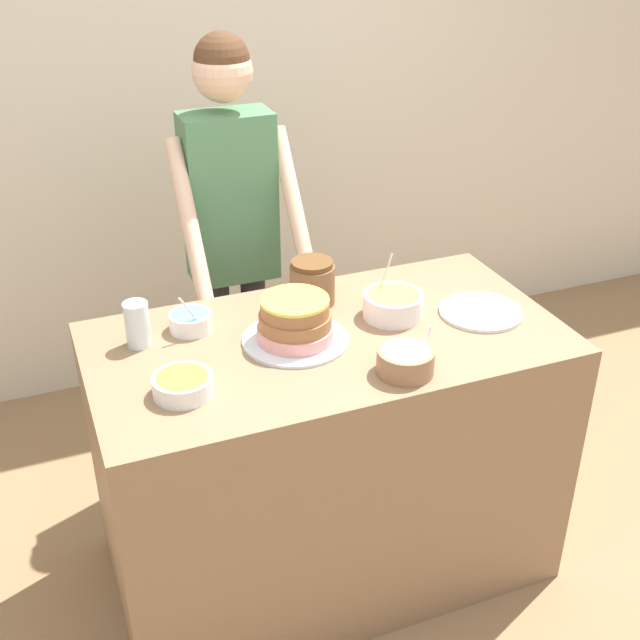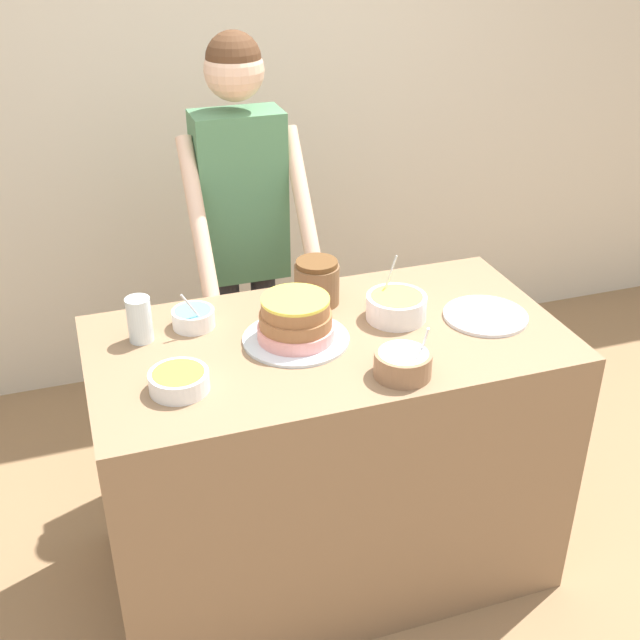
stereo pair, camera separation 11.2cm
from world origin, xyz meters
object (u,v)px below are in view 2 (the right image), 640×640
at_px(cake, 296,322).
at_px(frosting_bowl_orange, 179,380).
at_px(ceramic_plate, 485,316).
at_px(person_baker, 242,211).
at_px(frosting_bowl_white, 403,363).
at_px(stoneware_jar, 317,282).
at_px(frosting_bowl_yellow, 396,306).
at_px(drinking_glass, 140,320).
at_px(frosting_bowl_blue, 193,317).

xyz_separation_m(cake, frosting_bowl_orange, (-0.39, -0.16, -0.03)).
bearing_deg(ceramic_plate, person_baker, 128.56).
height_order(frosting_bowl_white, ceramic_plate, frosting_bowl_white).
distance_m(person_baker, frosting_bowl_white, 1.03).
bearing_deg(cake, ceramic_plate, -5.21).
xyz_separation_m(ceramic_plate, stoneware_jar, (-0.48, 0.27, 0.07)).
bearing_deg(frosting_bowl_yellow, drinking_glass, 171.34).
relative_size(frosting_bowl_blue, ceramic_plate, 0.53).
relative_size(cake, frosting_bowl_white, 1.98).
distance_m(frosting_bowl_yellow, frosting_bowl_white, 0.34).
bearing_deg(cake, stoneware_jar, 57.19).
bearing_deg(frosting_bowl_orange, frosting_bowl_yellow, 14.43).
distance_m(frosting_bowl_yellow, frosting_bowl_blue, 0.65).
xyz_separation_m(frosting_bowl_blue, stoneware_jar, (0.42, 0.03, 0.04)).
bearing_deg(frosting_bowl_yellow, frosting_bowl_orange, -165.57).
relative_size(person_baker, frosting_bowl_yellow, 8.97).
height_order(cake, frosting_bowl_yellow, frosting_bowl_yellow).
bearing_deg(frosting_bowl_white, stoneware_jar, 100.22).
bearing_deg(cake, frosting_bowl_yellow, 5.36).
distance_m(cake, frosting_bowl_orange, 0.42).
relative_size(frosting_bowl_white, ceramic_plate, 0.61).
height_order(drinking_glass, ceramic_plate, drinking_glass).
relative_size(frosting_bowl_yellow, drinking_glass, 1.36).
relative_size(person_baker, frosting_bowl_white, 10.47).
height_order(frosting_bowl_orange, frosting_bowl_blue, frosting_bowl_blue).
bearing_deg(ceramic_plate, stoneware_jar, 150.44).
xyz_separation_m(person_baker, frosting_bowl_yellow, (0.34, -0.68, -0.11)).
xyz_separation_m(frosting_bowl_orange, frosting_bowl_white, (0.62, -0.13, 0.01)).
xyz_separation_m(cake, frosting_bowl_blue, (-0.28, 0.19, -0.03)).
height_order(frosting_bowl_orange, frosting_bowl_white, frosting_bowl_white).
distance_m(frosting_bowl_blue, ceramic_plate, 0.94).
height_order(ceramic_plate, stoneware_jar, stoneware_jar).
height_order(frosting_bowl_orange, drinking_glass, drinking_glass).
height_order(frosting_bowl_blue, ceramic_plate, frosting_bowl_blue).
bearing_deg(ceramic_plate, frosting_bowl_blue, 164.91).
height_order(person_baker, cake, person_baker).
bearing_deg(stoneware_jar, cake, -122.81).
bearing_deg(drinking_glass, cake, -18.92).
bearing_deg(drinking_glass, frosting_bowl_white, -32.82).
height_order(person_baker, frosting_bowl_yellow, person_baker).
bearing_deg(frosting_bowl_yellow, ceramic_plate, -17.92).
bearing_deg(person_baker, drinking_glass, -129.44).
relative_size(person_baker, frosting_bowl_orange, 10.36).
xyz_separation_m(person_baker, ceramic_plate, (0.61, -0.77, -0.15)).
xyz_separation_m(frosting_bowl_yellow, stoneware_jar, (-0.21, 0.18, 0.03)).
relative_size(frosting_bowl_yellow, frosting_bowl_white, 1.17).
distance_m(frosting_bowl_orange, frosting_bowl_blue, 0.36).
relative_size(frosting_bowl_orange, frosting_bowl_blue, 1.18).
relative_size(frosting_bowl_orange, stoneware_jar, 1.10).
xyz_separation_m(frosting_bowl_white, stoneware_jar, (-0.09, 0.50, 0.03)).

